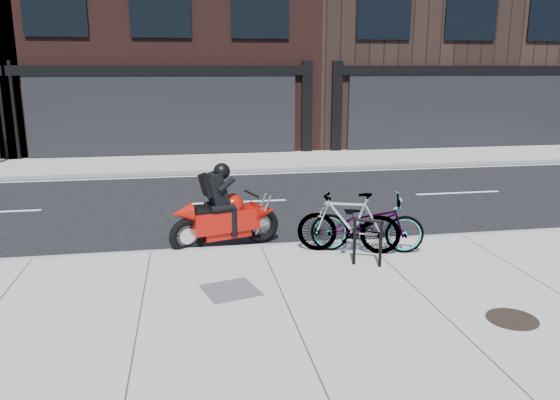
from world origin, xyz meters
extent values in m
plane|color=black|center=(0.00, 0.00, 0.00)|extent=(120.00, 120.00, 0.00)
cube|color=gray|center=(0.00, -5.00, 0.07)|extent=(60.00, 6.00, 0.13)
cube|color=gray|center=(0.00, 7.75, 0.07)|extent=(60.00, 3.50, 0.13)
cube|color=black|center=(10.00, 14.50, 6.25)|extent=(12.00, 10.00, 12.50)
cylinder|color=black|center=(1.40, -3.21, 0.52)|extent=(0.05, 0.05, 0.78)
cylinder|color=black|center=(1.79, -3.39, 0.52)|extent=(0.05, 0.05, 0.78)
cylinder|color=black|center=(1.60, -3.30, 0.91)|extent=(0.41, 0.23, 0.05)
imported|color=gray|center=(1.82, -2.60, 0.66)|extent=(2.11, 1.20, 1.05)
imported|color=gray|center=(1.48, -2.60, 0.68)|extent=(1.89, 1.08, 1.10)
torus|color=black|center=(0.10, -1.37, 0.34)|extent=(0.71, 0.36, 0.70)
torus|color=black|center=(-1.34, -1.83, 0.34)|extent=(0.71, 0.36, 0.70)
cube|color=#970E06|center=(-0.63, -1.60, 0.55)|extent=(1.34, 0.77, 0.40)
cone|color=#970E06|center=(0.14, -1.35, 0.62)|extent=(0.60, 0.59, 0.47)
sphere|color=#970E06|center=(-0.47, -1.55, 0.83)|extent=(0.43, 0.43, 0.43)
cube|color=black|center=(-0.93, -1.70, 0.81)|extent=(0.65, 0.46, 0.13)
cylinder|color=silver|center=(-1.24, -1.60, 0.32)|extent=(0.59, 0.27, 0.10)
cube|color=black|center=(-0.79, -1.65, 1.17)|extent=(0.51, 0.49, 0.63)
cube|color=black|center=(-0.95, -1.70, 1.26)|extent=(0.33, 0.38, 0.43)
sphere|color=black|center=(-0.67, -1.61, 1.49)|extent=(0.31, 0.31, 0.31)
cylinder|color=black|center=(2.83, -5.56, 0.14)|extent=(0.69, 0.69, 0.02)
cube|color=#48484B|center=(-0.73, -3.97, 0.14)|extent=(0.93, 0.93, 0.02)
camera|label=1|loc=(-1.31, -11.52, 3.34)|focal=35.00mm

